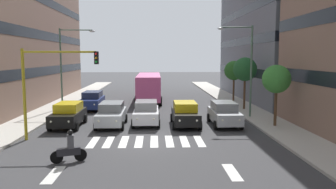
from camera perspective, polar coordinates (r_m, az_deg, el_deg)
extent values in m
plane|color=#38383A|center=(20.20, -3.64, -7.96)|extent=(180.00, 180.00, 0.00)
cube|color=#B2ADA3|center=(21.97, 21.17, -7.01)|extent=(2.90, 90.00, 0.15)
cube|color=slate|center=(42.88, 19.76, 12.90)|extent=(11.26, 23.02, 20.22)
cube|color=black|center=(42.61, 19.41, 3.87)|extent=(11.30, 23.06, 0.90)
cube|color=black|center=(42.61, 19.58, 8.40)|extent=(11.30, 23.06, 0.90)
cube|color=black|center=(42.88, 19.76, 12.90)|extent=(11.30, 23.06, 0.90)
cube|color=black|center=(40.98, -26.46, 3.75)|extent=(11.30, 27.37, 0.90)
cube|color=silver|center=(20.37, 5.34, -7.84)|extent=(0.45, 2.80, 0.01)
cube|color=silver|center=(20.27, 2.79, -7.89)|extent=(0.45, 2.80, 0.01)
cube|color=silver|center=(20.21, 0.23, -7.92)|extent=(0.45, 2.80, 0.01)
cube|color=silver|center=(20.19, -2.35, -7.94)|extent=(0.45, 2.80, 0.01)
cube|color=silver|center=(20.22, -4.93, -7.95)|extent=(0.45, 2.80, 0.01)
cube|color=silver|center=(20.28, -7.49, -7.94)|extent=(0.45, 2.80, 0.01)
cube|color=silver|center=(20.38, -10.04, -7.91)|extent=(0.45, 2.80, 0.01)
cube|color=silver|center=(20.52, -12.55, -7.87)|extent=(0.45, 2.80, 0.01)
cube|color=silver|center=(15.31, 10.82, -12.81)|extent=(0.50, 2.20, 0.01)
cube|color=silver|center=(15.54, -18.82, -12.75)|extent=(0.50, 2.20, 0.01)
cube|color=#B2B7BC|center=(24.93, 9.54, -3.57)|extent=(1.80, 4.40, 0.80)
cube|color=slate|center=(25.01, 9.47, -1.92)|extent=(1.58, 2.46, 0.60)
cylinder|color=black|center=(23.82, 12.36, -5.08)|extent=(0.22, 0.64, 0.64)
cylinder|color=black|center=(23.43, 8.09, -5.19)|extent=(0.22, 0.64, 0.64)
cylinder|color=black|center=(26.59, 10.78, -3.85)|extent=(0.22, 0.64, 0.64)
cylinder|color=black|center=(26.24, 6.94, -3.92)|extent=(0.22, 0.64, 0.64)
sphere|color=white|center=(22.99, 12.05, -4.28)|extent=(0.18, 0.18, 0.18)
sphere|color=white|center=(22.73, 9.23, -4.34)|extent=(0.18, 0.18, 0.18)
cube|color=black|center=(24.51, 2.95, -3.67)|extent=(1.80, 4.40, 0.80)
cube|color=yellow|center=(24.59, 2.91, -1.98)|extent=(1.58, 2.46, 0.60)
cylinder|color=black|center=(23.27, 5.49, -5.24)|extent=(0.22, 0.64, 0.64)
cylinder|color=black|center=(23.10, 1.04, -5.30)|extent=(0.22, 0.64, 0.64)
cylinder|color=black|center=(26.10, 4.62, -3.95)|extent=(0.22, 0.64, 0.64)
cylinder|color=black|center=(25.94, 0.66, -3.99)|extent=(0.22, 0.64, 0.64)
sphere|color=white|center=(22.46, 4.92, -4.41)|extent=(0.18, 0.18, 0.18)
sphere|color=white|center=(22.34, 1.98, -4.45)|extent=(0.18, 0.18, 0.18)
cube|color=silver|center=(25.10, -3.72, -3.43)|extent=(1.80, 4.40, 0.80)
cube|color=gray|center=(25.19, -3.72, -1.78)|extent=(1.58, 2.46, 0.60)
cylinder|color=black|center=(23.75, -1.61, -4.97)|extent=(0.22, 0.64, 0.64)
cylinder|color=black|center=(23.79, -5.97, -4.98)|extent=(0.22, 0.64, 0.64)
cylinder|color=black|center=(26.60, -1.70, -3.73)|extent=(0.22, 0.64, 0.64)
cylinder|color=black|center=(26.64, -5.58, -3.74)|extent=(0.22, 0.64, 0.64)
sphere|color=white|center=(22.97, -2.41, -4.15)|extent=(0.18, 0.18, 0.18)
sphere|color=white|center=(23.00, -5.28, -4.16)|extent=(0.18, 0.18, 0.18)
cube|color=#B2B7BC|center=(24.64, -9.56, -3.69)|extent=(1.80, 4.40, 0.80)
cube|color=slate|center=(24.72, -9.53, -2.02)|extent=(1.58, 2.46, 0.60)
cylinder|color=black|center=(23.20, -7.78, -5.30)|extent=(0.22, 0.64, 0.64)
cylinder|color=black|center=(23.44, -12.18, -5.27)|extent=(0.22, 0.64, 0.64)
cylinder|color=black|center=(26.04, -7.18, -4.00)|extent=(0.22, 0.64, 0.64)
cylinder|color=black|center=(26.25, -11.10, -3.99)|extent=(0.22, 0.64, 0.64)
sphere|color=white|center=(22.46, -8.79, -4.46)|extent=(0.18, 0.18, 0.18)
sphere|color=white|center=(22.62, -11.70, -4.44)|extent=(0.18, 0.18, 0.18)
cube|color=black|center=(25.17, -16.57, -3.66)|extent=(1.80, 4.40, 0.80)
cube|color=yellow|center=(25.26, -16.51, -2.02)|extent=(1.58, 2.46, 0.60)
cylinder|color=black|center=(23.65, -15.28, -5.25)|extent=(0.22, 0.64, 0.64)
cylinder|color=black|center=(24.12, -19.47, -5.17)|extent=(0.22, 0.64, 0.64)
cylinder|color=black|center=(26.44, -13.88, -3.98)|extent=(0.22, 0.64, 0.64)
cylinder|color=black|center=(26.85, -17.65, -3.94)|extent=(0.22, 0.64, 0.64)
sphere|color=white|center=(22.97, -16.49, -4.41)|extent=(0.18, 0.18, 0.18)
sphere|color=white|center=(23.28, -19.25, -4.36)|extent=(0.18, 0.18, 0.18)
cube|color=navy|center=(32.67, -12.74, -1.27)|extent=(1.80, 4.40, 0.80)
cube|color=#1D2547|center=(32.78, -12.71, -0.01)|extent=(1.58, 2.46, 0.60)
cylinder|color=black|center=(31.16, -11.57, -2.36)|extent=(0.22, 0.64, 0.64)
cylinder|color=black|center=(31.50, -14.80, -2.35)|extent=(0.22, 0.64, 0.64)
cylinder|color=black|center=(34.00, -10.79, -1.61)|extent=(0.22, 0.64, 0.64)
cylinder|color=black|center=(34.31, -13.77, -1.61)|extent=(0.22, 0.64, 0.64)
sphere|color=white|center=(30.46, -12.40, -1.66)|extent=(0.18, 0.18, 0.18)
sphere|color=white|center=(30.69, -14.52, -1.66)|extent=(0.18, 0.18, 0.18)
cube|color=#DB5193|center=(37.95, -3.27, 1.50)|extent=(2.50, 10.50, 2.50)
cube|color=black|center=(37.90, -3.27, 2.33)|extent=(2.52, 9.87, 0.80)
cylinder|color=black|center=(34.43, -1.27, -1.09)|extent=(0.28, 1.00, 1.00)
cylinder|color=black|center=(34.47, -5.43, -1.11)|extent=(0.28, 1.00, 1.00)
cylinder|color=black|center=(41.20, -1.45, 0.15)|extent=(0.28, 1.00, 1.00)
cylinder|color=black|center=(41.24, -4.92, 0.14)|extent=(0.28, 1.00, 1.00)
cylinder|color=black|center=(16.93, -18.39, -10.09)|extent=(0.60, 0.29, 0.60)
cylinder|color=black|center=(17.00, -14.63, -9.89)|extent=(0.60, 0.29, 0.60)
cube|color=#232328|center=(16.89, -16.53, -9.28)|extent=(1.12, 0.58, 0.36)
cube|color=#4C4C51|center=(16.78, -16.24, -7.68)|extent=(0.38, 0.43, 0.64)
sphere|color=black|center=(16.68, -16.28, -6.22)|extent=(0.26, 0.26, 0.26)
cylinder|color=#AD991E|center=(21.79, -23.22, -0.06)|extent=(0.18, 0.18, 5.50)
cylinder|color=#AD991E|center=(20.99, -17.96, 6.90)|extent=(4.33, 0.12, 0.12)
cube|color=black|center=(20.52, -12.06, 6.11)|extent=(0.24, 0.28, 0.76)
sphere|color=red|center=(20.37, -12.15, 6.78)|extent=(0.14, 0.14, 0.14)
sphere|color=orange|center=(20.37, -12.13, 6.10)|extent=(0.14, 0.14, 0.14)
sphere|color=green|center=(20.37, -12.11, 5.43)|extent=(0.14, 0.14, 0.14)
cylinder|color=#4C6B56|center=(27.99, 13.93, 3.81)|extent=(0.16, 0.16, 7.34)
cylinder|color=#4C6B56|center=(27.73, 11.58, 11.13)|extent=(2.53, 0.10, 0.10)
ellipsoid|color=#B7BCC1|center=(27.45, 8.96, 11.02)|extent=(0.56, 0.28, 0.20)
cylinder|color=#4C6B56|center=(33.22, -17.70, 4.20)|extent=(0.16, 0.16, 7.49)
cylinder|color=#4C6B56|center=(32.93, -15.36, 10.52)|extent=(2.99, 0.10, 0.10)
ellipsoid|color=#B7BCC1|center=(32.63, -12.75, 10.45)|extent=(0.56, 0.28, 0.20)
cylinder|color=#513823|center=(24.89, 17.79, -1.98)|extent=(0.20, 0.20, 2.71)
sphere|color=#387F33|center=(24.69, 17.94, 2.52)|extent=(1.99, 1.99, 1.99)
cylinder|color=#513823|center=(32.12, 12.85, 0.31)|extent=(0.20, 0.20, 3.05)
sphere|color=#235B2D|center=(31.97, 12.94, 4.21)|extent=(2.20, 2.20, 2.20)
cylinder|color=#513823|center=(37.92, 11.07, 1.01)|extent=(0.20, 0.20, 2.70)
sphere|color=#2D6B28|center=(37.78, 11.14, 4.02)|extent=(2.14, 2.14, 2.14)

